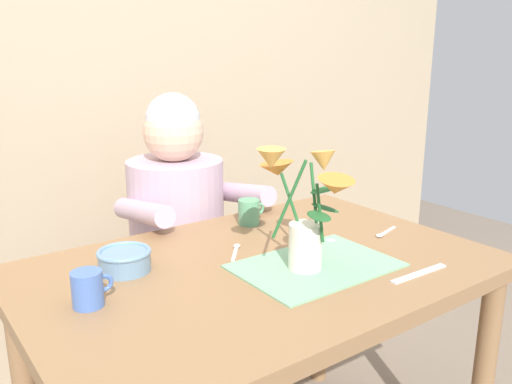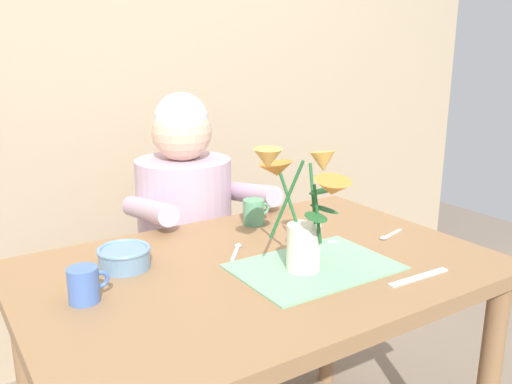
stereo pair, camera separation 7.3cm
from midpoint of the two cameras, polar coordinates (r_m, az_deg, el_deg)
The scene contains 12 objects.
wood_panel_backdrop at distance 2.24m, azimuth -17.07°, elevation 13.63°, with size 4.00×0.10×2.50m, color tan.
dining_table at distance 1.45m, azimuth -0.96°, elevation -11.17°, with size 1.20×0.80×0.74m.
seated_person at distance 2.01m, azimuth -9.24°, elevation -6.14°, with size 0.45×0.47×1.14m.
striped_placemat at distance 1.40m, azimuth 4.82°, elevation -7.78°, with size 0.40×0.28×0.01m, color #7AB289.
flower_vase at distance 1.32m, azimuth 3.57°, elevation -1.60°, with size 0.25×0.30×0.32m.
ceramic_bowl at distance 1.41m, azimuth -15.23°, elevation -6.92°, with size 0.14×0.14×0.06m.
dinner_knife at distance 1.40m, azimuth 15.43°, elevation -8.34°, with size 0.19×0.02×0.01m, color silver.
tea_cup at distance 1.70m, azimuth -1.94°, elevation -2.13°, with size 0.09×0.07×0.08m.
coffee_cup at distance 1.25m, azimuth -18.99°, elevation -9.67°, with size 0.09×0.07×0.08m.
spoon_0 at distance 1.66m, azimuth 12.10°, elevation -4.32°, with size 0.12×0.05×0.01m.
spoon_1 at distance 1.57m, azimuth 5.66°, elevation -5.16°, with size 0.10×0.09×0.01m.
spoon_2 at distance 1.50m, azimuth -3.56°, elevation -6.11°, with size 0.09×0.10×0.01m.
Camera 1 is at (-0.77, -1.05, 1.29)m, focal length 37.78 mm.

